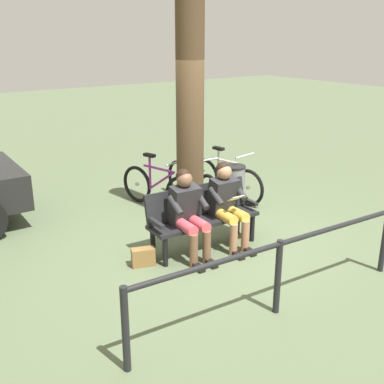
% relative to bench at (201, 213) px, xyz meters
% --- Properties ---
extents(ground_plane, '(40.00, 40.00, 0.00)m').
position_rel_bench_xyz_m(ground_plane, '(-0.22, -0.07, -0.51)').
color(ground_plane, '#566647').
extents(bench, '(1.62, 0.54, 0.87)m').
position_rel_bench_xyz_m(bench, '(0.00, 0.00, 0.00)').
color(bench, black).
rests_on(bench, ground).
extents(person_reading, '(0.50, 0.78, 1.20)m').
position_rel_bench_xyz_m(person_reading, '(-0.31, 0.18, 0.16)').
color(person_reading, '#262628').
rests_on(person_reading, ground).
extents(person_companion, '(0.50, 0.78, 1.20)m').
position_rel_bench_xyz_m(person_companion, '(0.33, 0.15, 0.16)').
color(person_companion, '#262628').
rests_on(person_companion, ground).
extents(handbag, '(0.33, 0.22, 0.24)m').
position_rel_bench_xyz_m(handbag, '(0.96, 0.05, -0.39)').
color(handbag, olive).
rests_on(handbag, ground).
extents(tree_trunk, '(0.43, 0.43, 3.73)m').
position_rel_bench_xyz_m(tree_trunk, '(-0.47, -0.95, 1.36)').
color(tree_trunk, '#4C3823').
rests_on(tree_trunk, ground).
extents(litter_bin, '(0.38, 0.38, 0.75)m').
position_rel_bench_xyz_m(litter_bin, '(-1.37, -0.94, -0.13)').
color(litter_bin, slate).
rests_on(litter_bin, ground).
extents(bicycle_purple, '(0.51, 1.66, 0.94)m').
position_rel_bench_xyz_m(bicycle_purple, '(-1.53, -1.37, -0.15)').
color(bicycle_purple, black).
rests_on(bicycle_purple, ground).
extents(bicycle_green, '(0.48, 1.68, 0.94)m').
position_rel_bench_xyz_m(bicycle_green, '(-0.91, -1.52, -0.15)').
color(bicycle_green, black).
rests_on(bicycle_green, ground).
extents(bicycle_silver, '(0.62, 1.63, 0.94)m').
position_rel_bench_xyz_m(bicycle_silver, '(-0.29, -1.65, -0.15)').
color(bicycle_silver, black).
rests_on(bicycle_silver, ground).
extents(railing_fence, '(3.57, 0.24, 0.85)m').
position_rel_bench_xyz_m(railing_fence, '(0.30, 1.81, 0.10)').
color(railing_fence, black).
rests_on(railing_fence, ground).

